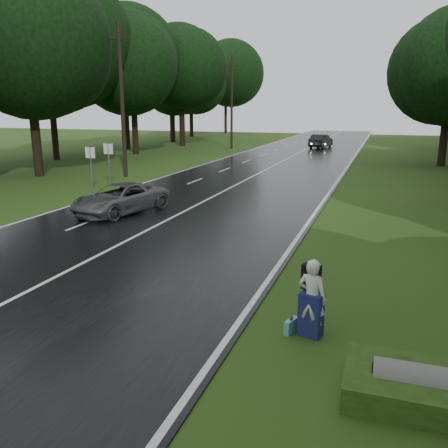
# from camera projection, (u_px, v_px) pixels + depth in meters

# --- Properties ---
(road) EXTENTS (12.00, 140.00, 0.04)m
(road) POSITION_uv_depth(u_px,v_px,m) (239.00, 184.00, 29.54)
(road) COLOR black
(road) RESTS_ON ground
(lane_center) EXTENTS (0.12, 140.00, 0.01)m
(lane_center) POSITION_uv_depth(u_px,v_px,m) (239.00, 183.00, 29.53)
(lane_center) COLOR silver
(lane_center) RESTS_ON road
(grey_car) EXTENTS (3.35, 5.20, 1.33)m
(grey_car) POSITION_uv_depth(u_px,v_px,m) (120.00, 199.00, 21.22)
(grey_car) COLOR #4B4E50
(grey_car) RESTS_ON road
(far_car) EXTENTS (2.36, 4.94, 1.56)m
(far_car) POSITION_uv_depth(u_px,v_px,m) (321.00, 141.00, 55.15)
(far_car) COLOR black
(far_car) RESTS_ON road
(hitchhiker) EXTENTS (0.71, 0.68, 1.72)m
(hitchhiker) POSITION_uv_depth(u_px,v_px,m) (312.00, 300.00, 9.83)
(hitchhiker) COLOR silver
(hitchhiker) RESTS_ON ground
(suitcase) EXTENTS (0.26, 0.45, 0.31)m
(suitcase) POSITION_uv_depth(u_px,v_px,m) (291.00, 326.00, 10.10)
(suitcase) COLOR teal
(suitcase) RESTS_ON ground
(culvert) EXTENTS (1.28, 0.64, 0.64)m
(culvert) POSITION_uv_depth(u_px,v_px,m) (411.00, 399.00, 7.84)
(culvert) COLOR slate
(culvert) RESTS_ON ground
(utility_pole_mid) EXTENTS (1.80, 0.28, 10.15)m
(utility_pole_mid) POSITION_uv_depth(u_px,v_px,m) (126.00, 176.00, 32.80)
(utility_pole_mid) COLOR black
(utility_pole_mid) RESTS_ON ground
(utility_pole_far) EXTENTS (1.80, 0.28, 10.24)m
(utility_pole_far) POSITION_uv_depth(u_px,v_px,m) (231.00, 149.00, 54.76)
(utility_pole_far) COLOR black
(utility_pole_far) RESTS_ON ground
(road_sign_a) EXTENTS (0.61, 0.10, 2.54)m
(road_sign_a) POSITION_uv_depth(u_px,v_px,m) (93.00, 192.00, 26.97)
(road_sign_a) COLOR white
(road_sign_a) RESTS_ON ground
(road_sign_b) EXTENTS (0.63, 0.10, 2.61)m
(road_sign_b) POSITION_uv_depth(u_px,v_px,m) (110.00, 186.00, 28.68)
(road_sign_b) COLOR white
(road_sign_b) RESTS_ON ground
(tree_left_d) EXTENTS (9.87, 9.87, 15.43)m
(tree_left_d) POSITION_uv_depth(u_px,v_px,m) (40.00, 176.00, 33.12)
(tree_left_d) COLOR black
(tree_left_d) RESTS_ON ground
(tree_left_e) EXTENTS (9.80, 9.80, 15.32)m
(tree_left_e) POSITION_uv_depth(u_px,v_px,m) (136.00, 154.00, 48.39)
(tree_left_e) COLOR black
(tree_left_e) RESTS_ON ground
(tree_left_f) EXTENTS (10.68, 10.68, 16.69)m
(tree_left_f) POSITION_uv_depth(u_px,v_px,m) (183.00, 146.00, 58.34)
(tree_left_f) COLOR black
(tree_left_f) RESTS_ON ground
(tree_right_e) EXTENTS (8.32, 8.32, 13.00)m
(tree_right_e) POSITION_uv_depth(u_px,v_px,m) (441.00, 166.00, 38.72)
(tree_right_e) COLOR black
(tree_right_e) RESTS_ON ground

